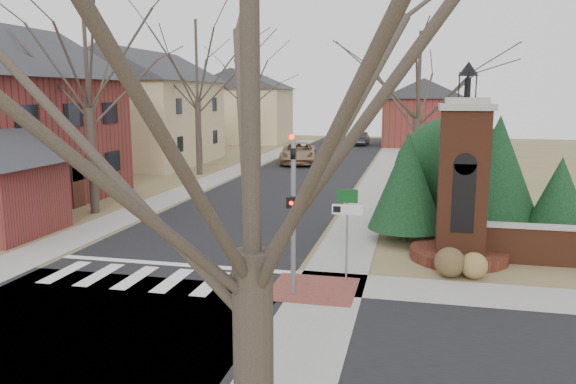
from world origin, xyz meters
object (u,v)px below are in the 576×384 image
(pickup_truck, at_px, (298,153))
(distant_car, at_px, (361,139))
(traffic_signal_pole, at_px, (293,202))
(sign_post, at_px, (347,216))
(brick_gate_monument, at_px, (462,196))

(pickup_truck, bearing_deg, distant_car, 70.13)
(traffic_signal_pole, xyz_separation_m, sign_post, (1.29, 1.41, -0.64))
(traffic_signal_pole, height_order, sign_post, traffic_signal_pole)
(distant_car, bearing_deg, brick_gate_monument, 101.28)
(brick_gate_monument, height_order, pickup_truck, brick_gate_monument)
(brick_gate_monument, height_order, distant_car, brick_gate_monument)
(sign_post, xyz_separation_m, distant_car, (-3.99, 44.99, -1.24))
(pickup_truck, height_order, distant_car, pickup_truck)
(brick_gate_monument, xyz_separation_m, distant_car, (-7.40, 41.98, -1.46))
(pickup_truck, xyz_separation_m, distant_car, (3.20, 17.55, -0.12))
(sign_post, xyz_separation_m, pickup_truck, (-7.19, 27.44, -1.12))
(distant_car, bearing_deg, sign_post, 96.36)
(brick_gate_monument, distance_m, distant_car, 42.66)
(brick_gate_monument, bearing_deg, pickup_truck, 113.45)
(traffic_signal_pole, relative_size, distant_car, 1.04)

